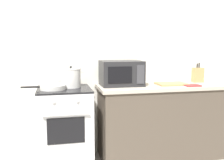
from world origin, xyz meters
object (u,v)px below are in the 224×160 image
at_px(microwave, 121,73).
at_px(cutting_board, 171,84).
at_px(oven_mitt, 192,85).
at_px(stock_pot, 71,78).
at_px(knife_block, 198,75).
at_px(stove, 65,127).
at_px(frying_pan, 52,87).

bearing_deg(microwave, cutting_board, -7.14).
bearing_deg(oven_mitt, cutting_board, 140.35).
height_order(stock_pot, oven_mitt, stock_pot).
relative_size(stock_pot, microwave, 0.63).
bearing_deg(cutting_board, microwave, 172.86).
relative_size(microwave, oven_mitt, 2.78).
xyz_separation_m(cutting_board, knife_block, (0.44, 0.14, 0.09)).
relative_size(stove, stock_pot, 2.93).
distance_m(stock_pot, microwave, 0.61).
bearing_deg(stove, oven_mitt, -6.02).
relative_size(knife_block, oven_mitt, 1.43).
bearing_deg(oven_mitt, microwave, 163.74).
xyz_separation_m(stove, frying_pan, (-0.13, -0.05, 0.48)).
xyz_separation_m(stove, stock_pot, (0.08, 0.06, 0.57)).
distance_m(stove, knife_block, 1.84).
bearing_deg(knife_block, microwave, -176.66).
bearing_deg(knife_block, cutting_board, -162.32).
bearing_deg(knife_block, frying_pan, -174.28).
bearing_deg(microwave, knife_block, 3.34).
relative_size(cutting_board, knife_block, 1.40).
xyz_separation_m(microwave, cutting_board, (0.62, -0.08, -0.14)).
distance_m(cutting_board, oven_mitt, 0.25).
xyz_separation_m(frying_pan, knife_block, (1.88, 0.19, 0.07)).
bearing_deg(frying_pan, cutting_board, 1.93).
bearing_deg(stock_pot, microwave, 1.50).
relative_size(microwave, knife_block, 1.95).
height_order(stove, microwave, microwave).
relative_size(stove, frying_pan, 1.92).
bearing_deg(stove, knife_block, 4.60).
height_order(cutting_board, knife_block, knife_block).
relative_size(stock_pot, frying_pan, 0.66).
height_order(stove, oven_mitt, oven_mitt).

